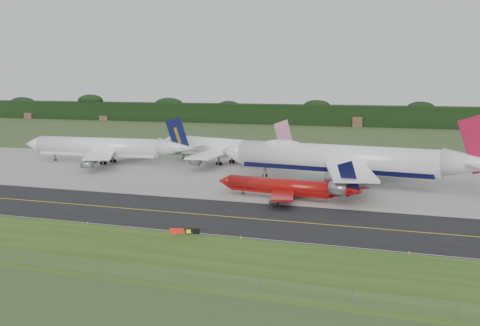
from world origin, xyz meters
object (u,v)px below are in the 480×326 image
object	(u,v)px
jet_red_737	(287,187)
taxiway_sign	(185,231)
jet_navy_gold	(108,148)
jet_ba_747	(346,159)
jet_star_tail	(225,148)

from	to	relation	value
jet_red_737	taxiway_sign	bearing A→B (deg)	-96.20
jet_red_737	jet_navy_gold	size ratio (longest dim) A/B	0.59
jet_ba_747	jet_navy_gold	xyz separation A→B (m)	(-82.35, 14.58, -1.41)
jet_red_737	taxiway_sign	xyz separation A→B (m)	(-4.72, -43.43, -1.50)
jet_ba_747	jet_red_737	size ratio (longest dim) A/B	2.12
jet_red_737	jet_star_tail	size ratio (longest dim) A/B	0.64
jet_red_737	taxiway_sign	size ratio (longest dim) A/B	7.36
jet_ba_747	taxiway_sign	world-z (taller)	jet_ba_747
jet_navy_gold	taxiway_sign	world-z (taller)	jet_navy_gold
jet_ba_747	jet_star_tail	bearing A→B (deg)	149.35
jet_ba_747	jet_star_tail	xyz separation A→B (m)	(-45.92, 27.21, -1.44)
jet_star_tail	jet_navy_gold	bearing A→B (deg)	-160.88
jet_ba_747	jet_navy_gold	bearing A→B (deg)	169.96
jet_red_737	jet_star_tail	distance (m)	66.11
taxiway_sign	jet_star_tail	bearing A→B (deg)	109.08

